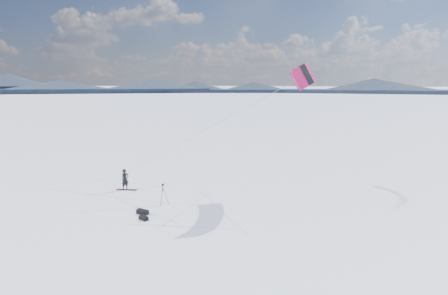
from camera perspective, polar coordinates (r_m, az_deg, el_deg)
The scene contains 9 objects.
ground at distance 26.53m, azimuth -12.16°, elevation -8.10°, with size 1800.00×1800.00×0.00m, color white.
horizon_hills at distance 25.81m, azimuth -12.39°, elevation -2.11°, with size 704.47×706.88×8.00m.
snow_tracks at distance 26.31m, azimuth -13.75°, elevation -8.31°, with size 17.62×14.39×0.01m.
snowkiter at distance 29.73m, azimuth -14.77°, elevation -6.25°, with size 0.60×0.39×1.63m, color black.
snowboard at distance 29.66m, azimuth -14.60°, elevation -6.24°, with size 1.59×0.30×0.04m, color maroon.
tripod at distance 25.51m, azimuth -9.28°, elevation -6.59°, with size 0.65×0.59×1.42m.
gear_bag_a at distance 24.12m, azimuth -12.31°, elevation -9.56°, with size 0.79×0.43×0.34m.
gear_bag_b at distance 23.17m, azimuth -12.17°, elevation -10.45°, with size 0.67×0.45×0.28m.
power_kite at distance 25.91m, azimuth 12.03°, elevation 10.59°, with size 13.75×6.50×8.13m.
Camera 1 is at (16.00, -19.57, 8.06)m, focal length 30.00 mm.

